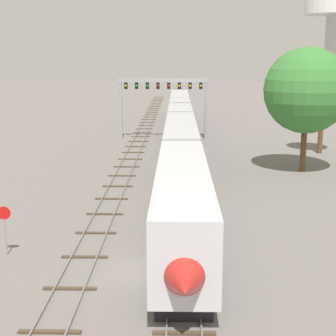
{
  "coord_description": "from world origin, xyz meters",
  "views": [
    {
      "loc": [
        1.71,
        -24.91,
        11.06
      ],
      "look_at": [
        1.0,
        12.0,
        3.0
      ],
      "focal_mm": 54.79,
      "sensor_mm": 36.0,
      "label": 1
    }
  ],
  "objects_px": {
    "trackside_tree_left": "(307,91)",
    "trackside_tree_mid": "(324,79)",
    "water_tower": "(334,11)",
    "passenger_train": "(180,130)",
    "stop_sign": "(5,224)",
    "signal_gantry": "(163,92)"
  },
  "relations": [
    {
      "from": "trackside_tree_left",
      "to": "trackside_tree_mid",
      "type": "bearing_deg",
      "value": 66.19
    },
    {
      "from": "trackside_tree_mid",
      "to": "water_tower",
      "type": "bearing_deg",
      "value": 72.96
    },
    {
      "from": "passenger_train",
      "to": "stop_sign",
      "type": "distance_m",
      "value": 33.83
    },
    {
      "from": "signal_gantry",
      "to": "trackside_tree_mid",
      "type": "bearing_deg",
      "value": -28.83
    },
    {
      "from": "signal_gantry",
      "to": "stop_sign",
      "type": "height_order",
      "value": "signal_gantry"
    },
    {
      "from": "passenger_train",
      "to": "trackside_tree_left",
      "type": "xyz_separation_m",
      "value": [
        11.97,
        -10.15,
        5.27
      ]
    },
    {
      "from": "trackside_tree_left",
      "to": "trackside_tree_mid",
      "type": "distance_m",
      "value": 10.74
    },
    {
      "from": "passenger_train",
      "to": "trackside_tree_mid",
      "type": "bearing_deg",
      "value": -1.23
    },
    {
      "from": "stop_sign",
      "to": "trackside_tree_mid",
      "type": "relative_size",
      "value": 0.26
    },
    {
      "from": "passenger_train",
      "to": "trackside_tree_left",
      "type": "height_order",
      "value": "trackside_tree_left"
    },
    {
      "from": "water_tower",
      "to": "trackside_tree_left",
      "type": "xyz_separation_m",
      "value": [
        -16.04,
        -48.04,
        -11.25
      ]
    },
    {
      "from": "passenger_train",
      "to": "trackside_tree_left",
      "type": "relative_size",
      "value": 6.85
    },
    {
      "from": "stop_sign",
      "to": "trackside_tree_mid",
      "type": "distance_m",
      "value": 41.93
    },
    {
      "from": "water_tower",
      "to": "passenger_train",
      "type": "bearing_deg",
      "value": -126.48
    },
    {
      "from": "passenger_train",
      "to": "signal_gantry",
      "type": "bearing_deg",
      "value": 102.86
    },
    {
      "from": "water_tower",
      "to": "trackside_tree_mid",
      "type": "relative_size",
      "value": 2.13
    },
    {
      "from": "trackside_tree_mid",
      "to": "trackside_tree_left",
      "type": "bearing_deg",
      "value": -113.81
    },
    {
      "from": "stop_sign",
      "to": "passenger_train",
      "type": "bearing_deg",
      "value": 72.8
    },
    {
      "from": "stop_sign",
      "to": "water_tower",
      "type": "bearing_deg",
      "value": 61.57
    },
    {
      "from": "water_tower",
      "to": "trackside_tree_left",
      "type": "distance_m",
      "value": 51.88
    },
    {
      "from": "passenger_train",
      "to": "trackside_tree_mid",
      "type": "distance_m",
      "value": 17.36
    },
    {
      "from": "stop_sign",
      "to": "trackside_tree_left",
      "type": "height_order",
      "value": "trackside_tree_left"
    }
  ]
}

